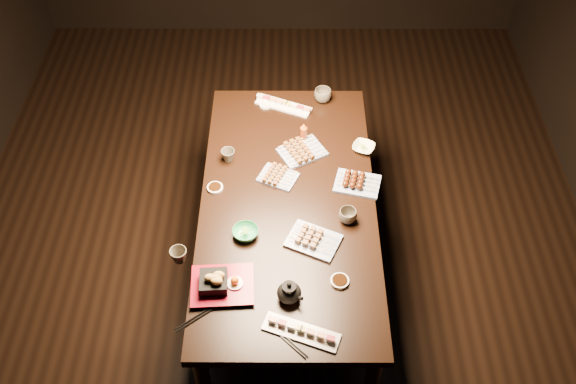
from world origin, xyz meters
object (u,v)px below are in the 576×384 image
at_px(yakitori_plate_center, 278,175).
at_px(edamame_bowl_cream, 364,148).
at_px(sushi_platter_near, 301,330).
at_px(sushi_platter_far, 283,104).
at_px(teacup_near_left, 179,256).
at_px(teacup_mid_right, 348,216).
at_px(yakitori_plate_left, 302,149).
at_px(teacup_far_right, 323,95).
at_px(tempura_tray, 222,281).
at_px(condiment_bottle, 304,132).
at_px(teapot, 289,291).
at_px(dining_table, 288,246).
at_px(teacup_far_left, 228,155).
at_px(yakitori_plate_right, 313,238).
at_px(edamame_bowl_green, 245,233).

height_order(yakitori_plate_center, edamame_bowl_cream, yakitori_plate_center).
bearing_deg(sushi_platter_near, sushi_platter_far, 113.38).
height_order(sushi_platter_near, yakitori_plate_center, yakitori_plate_center).
height_order(teacup_near_left, teacup_mid_right, teacup_near_left).
distance_m(yakitori_plate_left, teacup_far_right, 0.47).
relative_size(tempura_tray, condiment_bottle, 2.38).
xyz_separation_m(tempura_tray, teapot, (0.31, -0.06, 0.00)).
bearing_deg(edamame_bowl_cream, dining_table, -137.07).
bearing_deg(teacup_far_left, teacup_near_left, -105.55).
bearing_deg(tempura_tray, dining_table, 56.82).
relative_size(yakitori_plate_center, teacup_far_right, 1.90).
xyz_separation_m(sushi_platter_near, teacup_mid_right, (0.24, 0.64, 0.01)).
relative_size(yakitori_plate_right, edamame_bowl_green, 1.92).
bearing_deg(yakitori_plate_left, teacup_far_right, 45.25).
distance_m(teacup_mid_right, teacup_far_left, 0.76).
xyz_separation_m(dining_table, sushi_platter_far, (-0.03, 0.75, 0.40)).
relative_size(edamame_bowl_cream, teacup_near_left, 1.45).
distance_m(sushi_platter_far, teacup_near_left, 1.23).
bearing_deg(teapot, edamame_bowl_green, 156.49).
distance_m(teacup_near_left, condiment_bottle, 1.03).
height_order(yakitori_plate_center, yakitori_plate_right, yakitori_plate_right).
distance_m(sushi_platter_far, tempura_tray, 1.31).
relative_size(teacup_near_left, teacup_far_right, 0.81).
height_order(yakitori_plate_center, edamame_bowl_green, yakitori_plate_center).
xyz_separation_m(yakitori_plate_center, edamame_bowl_green, (-0.15, -0.39, -0.00)).
xyz_separation_m(yakitori_plate_center, teacup_far_right, (0.26, 0.64, 0.02)).
bearing_deg(teapot, yakitori_plate_right, 105.61).
bearing_deg(tempura_tray, sushi_platter_near, -36.70).
bearing_deg(teapot, yakitori_plate_center, 130.37).
distance_m(yakitori_plate_right, teacup_mid_right, 0.22).
height_order(tempura_tray, teacup_mid_right, tempura_tray).
height_order(sushi_platter_near, teacup_far_left, teacup_far_left).
bearing_deg(sushi_platter_near, teacup_far_right, 104.74).
xyz_separation_m(sushi_platter_near, yakitori_plate_left, (0.02, 1.12, 0.01)).
xyz_separation_m(teacup_mid_right, condiment_bottle, (-0.21, 0.59, 0.02)).
xyz_separation_m(sushi_platter_far, yakitori_plate_right, (0.15, -1.01, 0.01)).
bearing_deg(teacup_far_right, teacup_near_left, -121.35).
height_order(teacup_mid_right, teacup_far_left, same).
relative_size(yakitori_plate_right, teacup_far_right, 2.41).
relative_size(teacup_far_left, teacup_far_right, 0.74).
distance_m(sushi_platter_near, edamame_bowl_cream, 1.20).
bearing_deg(edamame_bowl_green, yakitori_plate_right, -6.81).
distance_m(sushi_platter_near, yakitori_plate_right, 0.50).
bearing_deg(teacup_mid_right, teapot, -122.52).
distance_m(yakitori_plate_center, teacup_near_left, 0.71).
distance_m(dining_table, teacup_near_left, 0.76).
relative_size(yakitori_plate_center, teapot, 1.47).
bearing_deg(edamame_bowl_cream, sushi_platter_far, 140.81).
distance_m(dining_table, teapot, 0.72).
bearing_deg(yakitori_plate_left, dining_table, -130.90).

